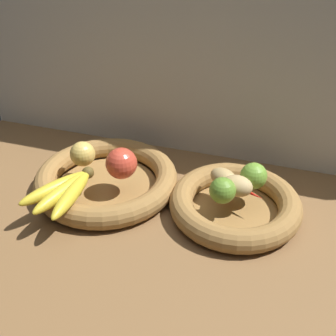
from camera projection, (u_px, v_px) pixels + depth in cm
name	position (u px, v px, depth cm)	size (l,w,h in cm)	color
ground_plane	(169.00, 214.00, 103.39)	(140.00, 90.00, 3.00)	brown
back_wall	(203.00, 62.00, 111.18)	(140.00, 3.00, 55.00)	silver
fruit_bowl_left	(106.00, 179.00, 108.71)	(37.46, 37.46, 5.72)	olive
fruit_bowl_right	(235.00, 204.00, 100.02)	(31.88, 31.88, 5.72)	olive
apple_red_right	(121.00, 163.00, 102.30)	(7.89, 7.89, 7.89)	#CC422D
apple_golden_left	(83.00, 154.00, 107.29)	(6.55, 6.55, 6.55)	#DBB756
banana_bunch_front	(64.00, 191.00, 96.69)	(12.98, 20.18, 3.39)	gold
potato_large	(237.00, 186.00, 97.00)	(7.40, 5.56, 4.88)	tan
potato_oblong	(223.00, 177.00, 100.53)	(7.04, 4.89, 4.16)	tan
lime_near	(222.00, 191.00, 94.07)	(6.16, 6.16, 6.16)	olive
lime_far	(254.00, 176.00, 99.01)	(6.47, 6.47, 6.47)	#6B9E33
chili_pepper	(243.00, 190.00, 97.96)	(2.28, 2.28, 10.99)	red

